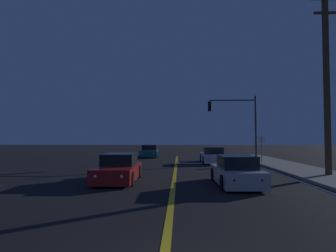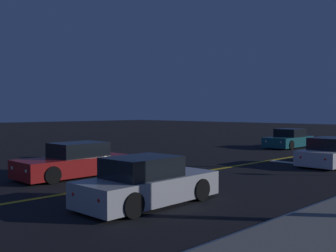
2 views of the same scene
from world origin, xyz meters
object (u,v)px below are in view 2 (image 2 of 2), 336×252
at_px(car_far_approaching_red, 74,162).
at_px(car_side_waiting_silver, 147,183).
at_px(car_mid_block_teal, 289,139).
at_px(car_parked_curb_white, 334,153).

relative_size(car_far_approaching_red, car_side_waiting_silver, 1.04).
bearing_deg(car_mid_block_teal, car_parked_curb_white, 129.89).
bearing_deg(car_far_approaching_red, car_side_waiting_silver, 168.14).
bearing_deg(car_far_approaching_red, car_mid_block_teal, -90.19).
bearing_deg(car_far_approaching_red, car_parked_curb_white, -119.88).
bearing_deg(car_side_waiting_silver, car_parked_curb_white, 86.57).
relative_size(car_far_approaching_red, car_parked_curb_white, 0.97).
bearing_deg(car_side_waiting_silver, car_mid_block_teal, 105.38).
bearing_deg(car_mid_block_teal, car_side_waiting_silver, 105.92).
height_order(car_parked_curb_white, car_side_waiting_silver, same).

